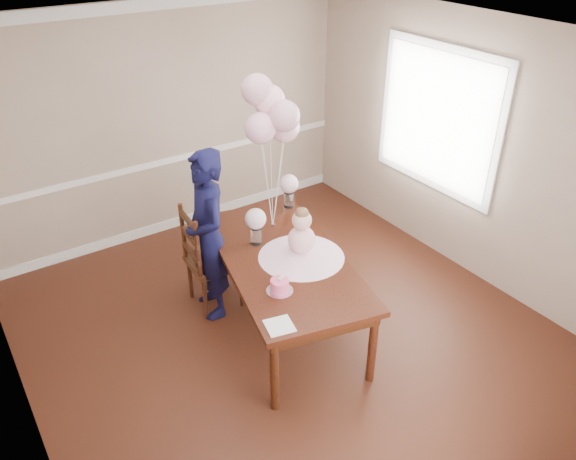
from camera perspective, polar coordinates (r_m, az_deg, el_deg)
The scene contains 51 objects.
floor at distance 5.42m, azimuth 0.24°, elevation -10.62°, with size 4.50×5.00×0.00m, color black.
ceiling at distance 4.16m, azimuth 0.33°, elevation 18.50°, with size 4.50×5.00×0.02m, color white.
wall_back at distance 6.67m, azimuth -12.08°, elevation 10.57°, with size 4.50×0.02×2.70m, color tan.
wall_front at distance 3.31m, azimuth 26.43°, elevation -15.84°, with size 4.50×0.02×2.70m, color tan.
wall_right at distance 6.07m, azimuth 18.31°, elevation 7.61°, with size 0.02×5.00×2.70m, color tan.
chair_rail_trim at distance 6.83m, azimuth -11.64°, elevation 7.01°, with size 4.50×0.02×0.07m, color white.
crown_molding at distance 6.35m, azimuth -13.37°, elevation 21.41°, with size 4.50×0.02×0.12m, color silver.
baseboard_trim at distance 7.20m, azimuth -10.95°, elevation 0.89°, with size 4.50×0.02×0.12m, color white.
window_frame at distance 6.28m, azimuth 14.97°, elevation 10.86°, with size 0.02×1.66×1.56m, color white.
window_blinds at distance 6.26m, azimuth 14.86°, elevation 10.83°, with size 0.01×1.50×1.40m, color white.
dining_table_top at distance 5.10m, azimuth -0.48°, elevation -3.02°, with size 1.03×2.06×0.05m, color black.
table_apron at distance 5.14m, azimuth -0.47°, elevation -3.74°, with size 0.93×1.96×0.10m, color black.
table_leg_fl at distance 4.54m, azimuth -1.39°, elevation -14.48°, with size 0.07×0.07×0.72m, color black.
table_leg_fr at distance 4.81m, azimuth 8.57°, elevation -11.70°, with size 0.07×0.07×0.72m, color black.
table_leg_bl at distance 5.97m, azimuth -7.58°, elevation -2.17°, with size 0.07×0.07×0.72m, color black.
table_leg_br at distance 6.18m, azimuth 0.21°, elevation -0.62°, with size 0.07×0.07×0.72m, color black.
baby_skirt at distance 5.06m, azimuth 1.37°, elevation -2.25°, with size 0.78×0.78×0.10m, color #FBB9DC.
baby_torso at distance 4.99m, azimuth 1.39°, elevation -0.96°, with size 0.25×0.25×0.25m, color #FFA1CF.
baby_head at distance 4.89m, azimuth 1.42°, elevation 1.00°, with size 0.18×0.18×0.18m, color beige.
baby_hair at distance 4.86m, azimuth 1.42°, elevation 1.63°, with size 0.12×0.12×0.12m, color brown.
cake_platter at distance 4.67m, azimuth -0.85°, elevation -6.19°, with size 0.23×0.23×0.01m, color silver.
birthday_cake at distance 4.63m, azimuth -0.85°, elevation -5.64°, with size 0.15×0.15×0.10m, color #F14C85.
cake_flower_a at distance 4.59m, azimuth -0.86°, elevation -4.97°, with size 0.03×0.03×0.03m, color white.
cake_flower_b at distance 4.62m, azimuth -0.59°, elevation -4.75°, with size 0.03×0.03×0.03m, color white.
rose_vase_near at distance 5.24m, azimuth -3.26°, elevation -0.61°, with size 0.10×0.10×0.17m, color white.
roses_near at distance 5.15m, azimuth -3.32°, elevation 1.15°, with size 0.20×0.20×0.20m, color silver.
rose_vase_far at distance 5.87m, azimuth 0.10°, elevation 3.09°, with size 0.10×0.10×0.17m, color silver.
roses_far at distance 5.78m, azimuth 0.10°, elevation 4.72°, with size 0.20×0.20×0.20m, color #FFD5DF.
napkin at distance 4.32m, azimuth -0.88°, elevation -9.71°, with size 0.21×0.21×0.01m, color white.
balloon_weight at distance 5.56m, azimuth -1.54°, elevation 0.55°, with size 0.04×0.04×0.02m, color silver.
balloon_a at distance 5.09m, azimuth -2.81°, elevation 10.31°, with size 0.29×0.29×0.29m, color #EDA7C5.
balloon_b at distance 5.07m, azimuth -0.40°, elevation 11.52°, with size 0.29×0.29×0.29m, color #D899AC.
balloon_c at distance 5.15m, azimuth -1.91°, elevation 13.02°, with size 0.29×0.29×0.29m, color #FFB4C9.
balloon_d at distance 5.11m, azimuth -3.13°, elevation 14.05°, with size 0.29×0.29×0.29m, color #DC9CB0.
balloon_e at distance 5.26m, azimuth -0.38°, elevation 10.44°, with size 0.29×0.29×0.29m, color #FDB3CA.
balloon_ribbon_a at distance 5.34m, azimuth -2.12°, elevation 4.46°, with size 0.00×0.00×0.87m, color white.
balloon_ribbon_b at distance 5.33m, azimuth -0.99°, elevation 5.03°, with size 0.00×0.00×0.97m, color white.
balloon_ribbon_c at distance 5.36m, azimuth -1.70°, elevation 5.79°, with size 0.00×0.00×1.07m, color white.
balloon_ribbon_d at distance 5.33m, azimuth -2.27°, elevation 6.25°, with size 0.00×0.00×1.18m, color white.
balloon_ribbon_e at distance 5.42m, azimuth -0.97°, elevation 4.62°, with size 0.00×0.00×0.82m, color white.
dining_chair_seat at distance 5.58m, azimuth -7.55°, elevation -3.22°, with size 0.47×0.47×0.05m, color #3C2010.
chair_leg_fl at distance 5.53m, azimuth -8.42°, elevation -6.93°, with size 0.04×0.04×0.46m, color #36180E.
chair_leg_fr at distance 5.64m, azimuth -4.77°, elevation -5.77°, with size 0.04×0.04×0.46m, color black.
chair_leg_bl at distance 5.83m, azimuth -9.90°, elevation -4.87°, with size 0.04×0.04×0.46m, color #391B0F.
chair_leg_br at distance 5.93m, azimuth -6.41°, elevation -3.82°, with size 0.04×0.04×0.46m, color #391B0F.
chair_back_post_l at distance 5.20m, azimuth -9.11°, elevation -2.05°, with size 0.04×0.04×0.60m, color #32160D.
chair_back_post_r at distance 5.51m, azimuth -10.63°, elevation -0.14°, with size 0.04×0.04×0.60m, color #3D1E10.
chair_slat_low at distance 5.42m, azimuth -9.77°, elevation -2.23°, with size 0.03×0.43×0.05m, color #3C1E10.
chair_slat_mid at distance 5.33m, azimuth -9.93°, elevation -0.68°, with size 0.03×0.43×0.05m, color #39200F.
chair_slat_top at distance 5.25m, azimuth -10.10°, elevation 0.93°, with size 0.03×0.43×0.05m, color #311A0D.
woman at distance 5.29m, azimuth -8.15°, elevation -0.60°, with size 0.62×0.41×1.71m, color black.
Camera 1 is at (-2.28, -3.36, 3.59)m, focal length 35.00 mm.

